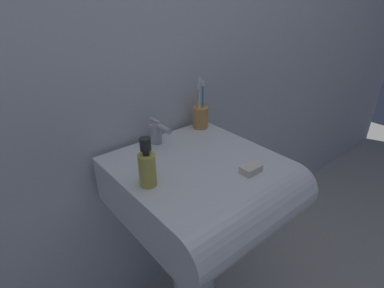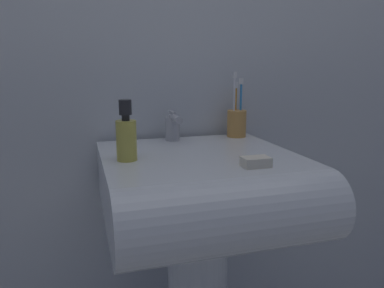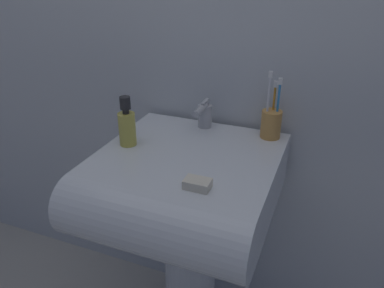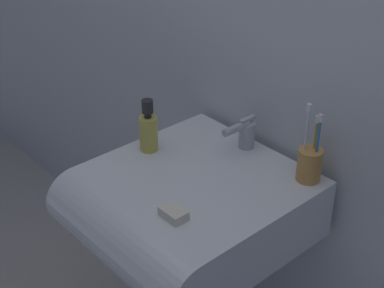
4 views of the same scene
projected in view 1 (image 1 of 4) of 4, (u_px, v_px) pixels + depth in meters
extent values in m
cube|color=silver|center=(142.00, 34.00, 1.05)|extent=(5.00, 0.05, 2.40)
cylinder|color=white|center=(194.00, 262.00, 1.26)|extent=(0.18, 0.18, 0.64)
cube|color=white|center=(194.00, 181.00, 1.07)|extent=(0.52, 0.48, 0.17)
cylinder|color=white|center=(246.00, 216.00, 0.90)|extent=(0.52, 0.17, 0.17)
cylinder|color=#B7B7BC|center=(156.00, 133.00, 1.13)|extent=(0.05, 0.05, 0.08)
cylinder|color=#B7B7BC|center=(162.00, 128.00, 1.08)|extent=(0.02, 0.09, 0.02)
cube|color=#B7B7BC|center=(155.00, 121.00, 1.11)|extent=(0.01, 0.06, 0.01)
cylinder|color=#D19347|center=(200.00, 117.00, 1.26)|extent=(0.06, 0.06, 0.09)
cylinder|color=white|center=(199.00, 105.00, 1.21)|extent=(0.01, 0.01, 0.18)
cube|color=white|center=(200.00, 80.00, 1.17)|extent=(0.01, 0.01, 0.02)
cylinder|color=#338CD8|center=(203.00, 105.00, 1.24)|extent=(0.01, 0.01, 0.16)
cube|color=white|center=(203.00, 83.00, 1.20)|extent=(0.01, 0.01, 0.02)
cylinder|color=orange|center=(198.00, 106.00, 1.24)|extent=(0.01, 0.01, 0.15)
cube|color=white|center=(199.00, 87.00, 1.21)|extent=(0.01, 0.01, 0.02)
cylinder|color=gold|center=(147.00, 170.00, 0.88)|extent=(0.05, 0.05, 0.10)
cylinder|color=#262628|center=(146.00, 152.00, 0.85)|extent=(0.02, 0.02, 0.01)
cylinder|color=#262628|center=(145.00, 144.00, 0.84)|extent=(0.03, 0.03, 0.04)
cube|color=silver|center=(251.00, 169.00, 0.96)|extent=(0.07, 0.04, 0.02)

